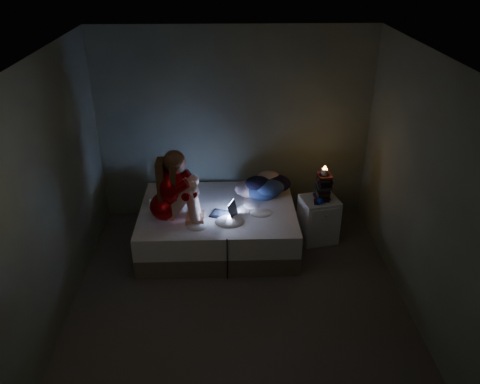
{
  "coord_description": "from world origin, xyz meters",
  "views": [
    {
      "loc": [
        -0.12,
        -4.04,
        3.47
      ],
      "look_at": [
        0.05,
        1.0,
        0.8
      ],
      "focal_mm": 35.56,
      "sensor_mm": 36.0,
      "label": 1
    }
  ],
  "objects_px": {
    "nightstand": "(318,219)",
    "bed": "(218,226)",
    "laptop": "(223,208)",
    "candle": "(325,173)",
    "woman": "(164,187)",
    "phone": "(315,201)"
  },
  "relations": [
    {
      "from": "bed",
      "to": "laptop",
      "type": "distance_m",
      "value": 0.42
    },
    {
      "from": "bed",
      "to": "laptop",
      "type": "bearing_deg",
      "value": -70.36
    },
    {
      "from": "woman",
      "to": "candle",
      "type": "distance_m",
      "value": 1.96
    },
    {
      "from": "candle",
      "to": "phone",
      "type": "relative_size",
      "value": 0.57
    },
    {
      "from": "laptop",
      "to": "nightstand",
      "type": "xyz_separation_m",
      "value": [
        1.23,
        0.25,
        -0.34
      ]
    },
    {
      "from": "woman",
      "to": "phone",
      "type": "relative_size",
      "value": 6.42
    },
    {
      "from": "phone",
      "to": "nightstand",
      "type": "bearing_deg",
      "value": 62.44
    },
    {
      "from": "nightstand",
      "to": "bed",
      "type": "bearing_deg",
      "value": 170.41
    },
    {
      "from": "candle",
      "to": "phone",
      "type": "height_order",
      "value": "candle"
    },
    {
      "from": "woman",
      "to": "laptop",
      "type": "distance_m",
      "value": 0.76
    },
    {
      "from": "bed",
      "to": "nightstand",
      "type": "relative_size",
      "value": 3.24
    },
    {
      "from": "nightstand",
      "to": "phone",
      "type": "relative_size",
      "value": 4.24
    },
    {
      "from": "laptop",
      "to": "phone",
      "type": "height_order",
      "value": "laptop"
    },
    {
      "from": "laptop",
      "to": "candle",
      "type": "bearing_deg",
      "value": 33.16
    },
    {
      "from": "laptop",
      "to": "candle",
      "type": "relative_size",
      "value": 3.76
    },
    {
      "from": "bed",
      "to": "candle",
      "type": "xyz_separation_m",
      "value": [
        1.32,
        0.08,
        0.69
      ]
    },
    {
      "from": "laptop",
      "to": "candle",
      "type": "distance_m",
      "value": 1.32
    },
    {
      "from": "bed",
      "to": "nightstand",
      "type": "bearing_deg",
      "value": 2.92
    },
    {
      "from": "woman",
      "to": "candle",
      "type": "height_order",
      "value": "woman"
    },
    {
      "from": "bed",
      "to": "phone",
      "type": "height_order",
      "value": "phone"
    },
    {
      "from": "laptop",
      "to": "nightstand",
      "type": "bearing_deg",
      "value": 32.6
    },
    {
      "from": "laptop",
      "to": "bed",
      "type": "bearing_deg",
      "value": 130.75
    }
  ]
}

